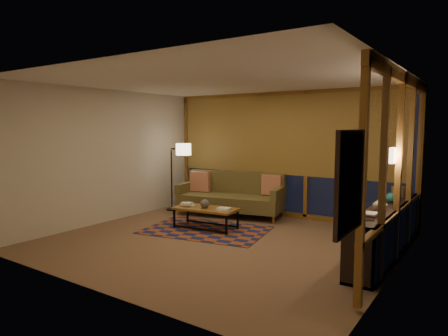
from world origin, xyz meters
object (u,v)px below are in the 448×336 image
Objects in this scene: sofa at (231,195)px; bookshelf at (386,231)px; floor_lamp at (172,177)px; coffee_table at (206,218)px.

sofa is 0.75× the size of bookshelf.
bookshelf is at bearing -27.42° from sofa.
sofa is at bearing 8.89° from floor_lamp.
coffee_table is at bearing -30.32° from floor_lamp.
floor_lamp reaches higher than sofa.
floor_lamp is (-1.48, -0.26, 0.33)m from sofa.
sofa is at bearing 164.49° from bookshelf.
coffee_table is 0.41× the size of bookshelf.
sofa reaches higher than bookshelf.
floor_lamp is at bearing 171.93° from bookshelf.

